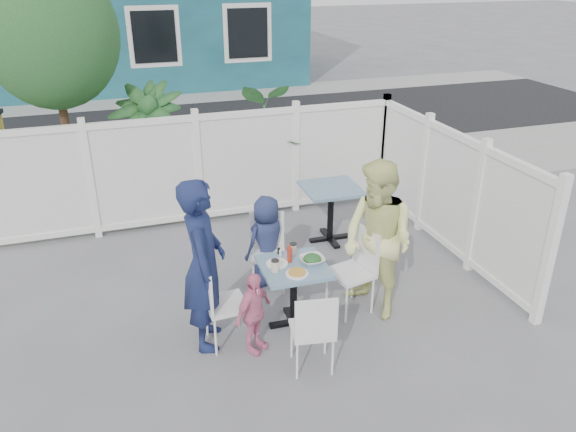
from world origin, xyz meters
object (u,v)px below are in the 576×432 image
object	(u,v)px
chair_back	(267,245)
chair_near	(314,327)
chair_left	(218,298)
spare_table	(331,199)
boy	(267,241)
man	(204,265)
chair_right	(357,264)
woman	(378,241)
toddler	(254,313)
main_table	(294,279)

from	to	relation	value
chair_back	chair_near	distance (m)	1.64
chair_left	chair_near	bearing A→B (deg)	43.22
spare_table	boy	bearing A→B (deg)	-144.79
chair_left	man	xyz separation A→B (m)	(-0.10, 0.08, 0.35)
chair_right	man	bearing A→B (deg)	80.69
man	spare_table	bearing A→B (deg)	-37.96
chair_near	boy	xyz separation A→B (m)	(0.05, 1.66, 0.05)
woman	chair_back	bearing A→B (deg)	-153.82
chair_near	boy	bearing A→B (deg)	97.66
chair_back	toddler	bearing A→B (deg)	81.62
spare_table	chair_left	xyz separation A→B (m)	(-1.91, -1.77, -0.08)
chair_right	main_table	bearing A→B (deg)	84.10
boy	spare_table	bearing A→B (deg)	-163.31
spare_table	main_table	bearing A→B (deg)	-123.25
spare_table	woman	world-z (taller)	woman
chair_near	woman	bearing A→B (deg)	46.06
main_table	chair_back	distance (m)	0.87
spare_table	toddler	world-z (taller)	toddler
chair_right	toddler	size ratio (longest dim) A/B	1.09
chair_near	woman	distance (m)	1.27
main_table	woman	distance (m)	0.96
boy	toddler	distance (m)	1.29
main_table	chair_right	xyz separation A→B (m)	(0.74, 0.08, 0.00)
toddler	man	bearing A→B (deg)	105.96
chair_right	woman	distance (m)	0.37
man	woman	world-z (taller)	man
chair_left	chair_back	size ratio (longest dim) A/B	1.02
main_table	chair_left	distance (m)	0.81
main_table	woman	xyz separation A→B (m)	(0.91, -0.04, 0.31)
man	toddler	size ratio (longest dim) A/B	2.03
woman	boy	bearing A→B (deg)	-154.78
main_table	chair_near	bearing A→B (deg)	-95.28
chair_left	woman	distance (m)	1.75
main_table	toddler	bearing A→B (deg)	-149.89
chair_right	chair_back	distance (m)	1.10
chair_near	chair_right	bearing A→B (deg)	55.50
woman	spare_table	bearing A→B (deg)	153.97
spare_table	man	size ratio (longest dim) A/B	0.45
chair_back	chair_near	size ratio (longest dim) A/B	1.04
chair_back	chair_near	bearing A→B (deg)	102.54
chair_right	chair_back	size ratio (longest dim) A/B	1.07
main_table	chair_near	distance (m)	0.77
toddler	chair_back	bearing A→B (deg)	30.08
boy	chair_back	bearing A→B (deg)	62.81
woman	chair_right	bearing A→B (deg)	-144.81
man	woman	xyz separation A→B (m)	(1.82, -0.05, -0.02)
chair_back	man	xyz separation A→B (m)	(-0.89, -0.86, 0.36)
chair_left	chair_near	distance (m)	1.01
main_table	toddler	distance (m)	0.60
chair_near	toddler	bearing A→B (deg)	142.17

